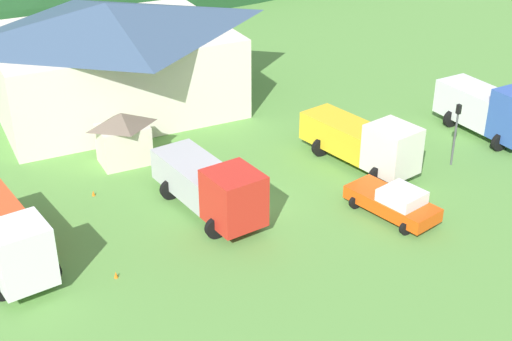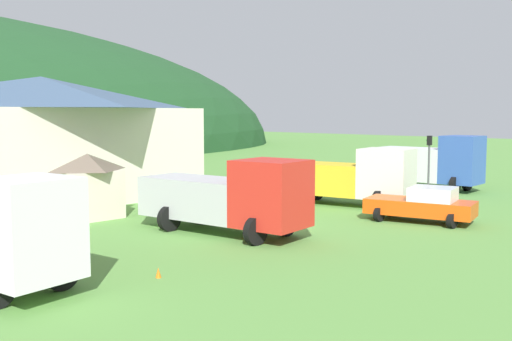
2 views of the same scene
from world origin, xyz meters
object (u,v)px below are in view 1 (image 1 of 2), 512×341
depot_building (110,55)px  box_truck_blue (491,108)px  play_shed_cream (123,137)px  crane_truck_red (212,186)px  traffic_cone_near_pickup (94,196)px  traffic_light_east (456,128)px  traffic_cone_mid_row (116,278)px  service_pickup_orange (394,202)px  heavy_rig_white (6,236)px  heavy_rig_striped (365,141)px

depot_building → box_truck_blue: depot_building is taller
depot_building → play_shed_cream: depot_building is taller
crane_truck_red → traffic_cone_near_pickup: (-4.97, 4.56, -1.62)m
traffic_light_east → traffic_cone_mid_row: bearing=-174.7°
play_shed_cream → traffic_cone_mid_row: bearing=-109.6°
service_pickup_orange → traffic_cone_near_pickup: 15.83m
crane_truck_red → traffic_cone_mid_row: 7.01m
depot_building → play_shed_cream: size_ratio=5.20×
heavy_rig_white → box_truck_blue: size_ratio=1.10×
heavy_rig_striped → traffic_cone_near_pickup: 15.36m
play_shed_cream → box_truck_blue: (21.49, -6.64, 0.21)m
heavy_rig_white → traffic_cone_near_pickup: bearing=124.5°
heavy_rig_striped → box_truck_blue: box_truck_blue is taller
depot_building → traffic_cone_mid_row: size_ratio=25.76×
box_truck_blue → traffic_cone_near_pickup: size_ratio=11.42×
depot_building → heavy_rig_white: size_ratio=2.14×
depot_building → traffic_light_east: depot_building is taller
heavy_rig_white → traffic_cone_near_pickup: heavy_rig_white is taller
depot_building → service_pickup_orange: size_ratio=3.13×
crane_truck_red → traffic_cone_mid_row: (-6.06, -3.12, -1.62)m
box_truck_blue → traffic_light_east: (-4.70, -2.14, 0.51)m
depot_building → service_pickup_orange: bearing=-67.5°
depot_building → crane_truck_red: 16.11m
heavy_rig_striped → traffic_cone_mid_row: 16.51m
traffic_cone_mid_row → service_pickup_orange: bearing=-4.9°
depot_building → heavy_rig_white: 19.00m
service_pickup_orange → traffic_light_east: size_ratio=1.38×
play_shed_cream → traffic_cone_mid_row: (-3.81, -10.70, -1.61)m
traffic_light_east → play_shed_cream: bearing=152.4°
box_truck_blue → traffic_cone_near_pickup: box_truck_blue is taller
traffic_cone_near_pickup → box_truck_blue: bearing=-8.5°
heavy_rig_white → service_pickup_orange: 18.65m
service_pickup_orange → traffic_light_east: 7.33m
depot_building → traffic_cone_mid_row: 20.27m
play_shed_cream → crane_truck_red: size_ratio=0.40×
box_truck_blue → service_pickup_orange: size_ratio=1.33×
depot_building → heavy_rig_white: bearing=-121.1°
box_truck_blue → heavy_rig_striped: bearing=-93.5°
service_pickup_orange → heavy_rig_white: bearing=-116.8°
traffic_cone_near_pickup → traffic_cone_mid_row: (-1.09, -7.68, 0.00)m
depot_building → heavy_rig_white: (-9.75, -16.18, -2.03)m
box_truck_blue → traffic_light_east: 5.19m
play_shed_cream → crane_truck_red: bearing=-73.5°
service_pickup_orange → traffic_light_east: traffic_light_east is taller
play_shed_cream → traffic_cone_near_pickup: bearing=-132.0°
crane_truck_red → traffic_cone_near_pickup: 6.94m
play_shed_cream → traffic_cone_near_pickup: size_ratio=5.16×
play_shed_cream → heavy_rig_striped: bearing=-28.8°
traffic_cone_near_pickup → heavy_rig_white: bearing=-136.9°
crane_truck_red → service_pickup_orange: (8.10, -4.34, -0.79)m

